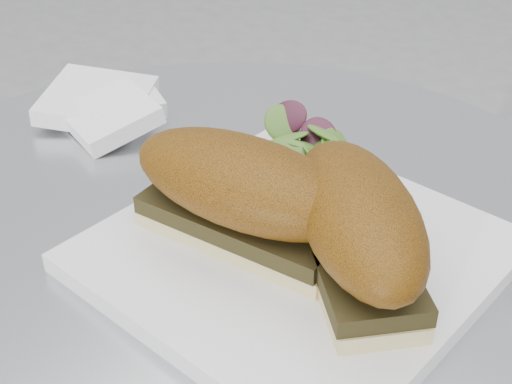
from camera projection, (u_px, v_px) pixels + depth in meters
plate at (296, 253)px, 0.54m from camera, size 0.29×0.29×0.02m
sandwich_left at (243, 191)px, 0.52m from camera, size 0.19×0.09×0.08m
sandwich_right at (357, 225)px, 0.49m from camera, size 0.18×0.18×0.08m
salad at (301, 153)px, 0.60m from camera, size 0.10×0.10×0.05m
napkin at (105, 115)px, 0.72m from camera, size 0.16×0.16×0.02m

